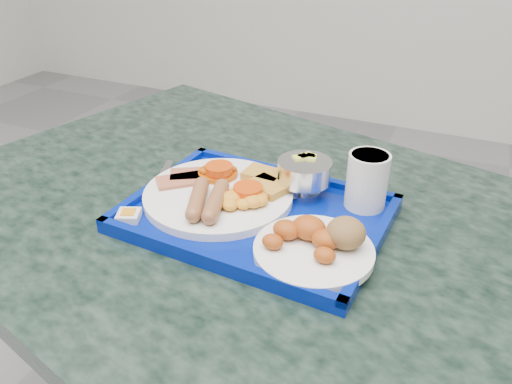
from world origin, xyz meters
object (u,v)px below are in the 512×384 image
table (259,300)px  juice_cup (367,179)px  tray (256,215)px  main_plate (223,192)px  bread_plate (318,243)px  fruit_bowl (305,171)px

table → juice_cup: juice_cup is taller
tray → main_plate: (-0.07, 0.02, 0.02)m
juice_cup → tray: bearing=-148.7°
bread_plate → fruit_bowl: bearing=116.1°
table → tray: size_ratio=3.22×
bread_plate → juice_cup: bearing=79.1°
tray → bread_plate: (0.13, -0.06, 0.02)m
tray → bread_plate: 0.15m
main_plate → juice_cup: 0.25m
fruit_bowl → main_plate: bearing=-146.6°
table → tray: bearing=-82.2°
main_plate → juice_cup: juice_cup is taller
fruit_bowl → juice_cup: (0.11, 0.00, 0.01)m
main_plate → bread_plate: 0.22m
juice_cup → main_plate: bearing=-160.5°
table → juice_cup: 0.32m
juice_cup → bread_plate: bearing=-100.9°
bread_plate → fruit_bowl: fruit_bowl is taller
main_plate → juice_cup: bearing=19.5°
table → fruit_bowl: fruit_bowl is taller
tray → table: bearing=97.8°
fruit_bowl → juice_cup: juice_cup is taller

